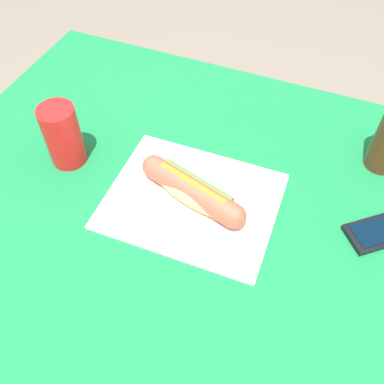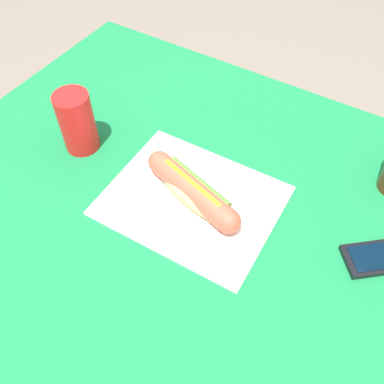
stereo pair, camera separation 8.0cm
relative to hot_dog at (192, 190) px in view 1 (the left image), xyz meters
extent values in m
plane|color=#6B6056|center=(0.02, -0.04, -0.78)|extent=(6.00, 6.00, 0.00)
cylinder|color=brown|center=(-0.45, 0.33, -0.42)|extent=(0.07, 0.07, 0.71)
cube|color=brown|center=(0.02, -0.04, -0.05)|extent=(1.09, 0.89, 0.03)
cube|color=#146B38|center=(0.02, -0.04, -0.04)|extent=(1.15, 0.95, 0.00)
cube|color=white|center=(0.00, 0.00, -0.03)|extent=(0.33, 0.27, 0.01)
ellipsoid|color=#DBB26B|center=(0.00, 0.00, 0.00)|extent=(0.19, 0.10, 0.05)
cylinder|color=#BC4C38|center=(0.00, 0.00, 0.00)|extent=(0.20, 0.10, 0.05)
sphere|color=#BC4C38|center=(0.09, -0.03, 0.00)|extent=(0.05, 0.05, 0.05)
sphere|color=#BC4C38|center=(-0.09, 0.03, 0.00)|extent=(0.05, 0.05, 0.05)
cube|color=yellow|center=(0.00, 0.00, 0.02)|extent=(0.14, 0.05, 0.00)
cylinder|color=#4C7A2D|center=(0.00, 0.02, 0.01)|extent=(0.16, 0.06, 0.02)
cube|color=black|center=(0.34, 0.06, -0.03)|extent=(0.13, 0.13, 0.01)
cube|color=black|center=(0.34, 0.06, -0.02)|extent=(0.11, 0.10, 0.00)
cylinder|color=red|center=(-0.28, 0.01, 0.03)|extent=(0.07, 0.07, 0.13)
camera|label=1|loc=(0.19, -0.46, 0.62)|focal=39.78mm
camera|label=2|loc=(0.26, -0.43, 0.62)|focal=39.78mm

